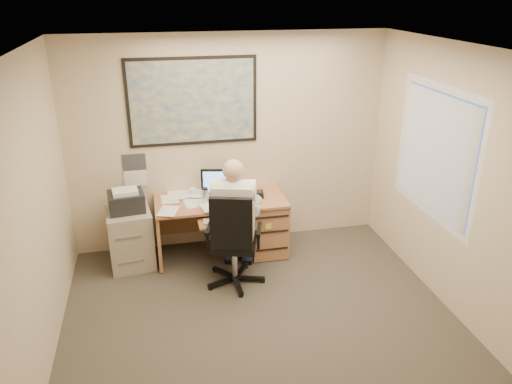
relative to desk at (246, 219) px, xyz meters
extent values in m
cube|color=#3D372F|center=(-0.14, -1.90, -0.44)|extent=(4.00, 4.50, 0.00)
cube|color=white|center=(-0.14, -1.90, 2.26)|extent=(4.00, 4.50, 0.00)
cube|color=beige|center=(-0.14, 0.35, 0.91)|extent=(4.00, 0.00, 2.70)
cube|color=beige|center=(-2.14, -1.90, 0.91)|extent=(0.00, 4.50, 2.70)
cube|color=beige|center=(1.86, -1.90, 0.91)|extent=(0.00, 4.50, 2.70)
cube|color=#B5754D|center=(-0.33, -0.02, 0.29)|extent=(1.60, 0.75, 0.03)
cube|color=#B9794B|center=(0.25, -0.02, -0.08)|extent=(0.45, 0.70, 0.70)
cube|color=#B9794B|center=(-1.11, -0.02, -0.08)|extent=(0.04, 0.70, 0.70)
cube|color=#B9794B|center=(-0.33, 0.32, 0.01)|extent=(1.55, 0.03, 0.55)
cylinder|color=black|center=(-0.33, 0.13, 0.32)|extent=(0.17, 0.17, 0.02)
cube|color=black|center=(-0.33, 0.11, 0.50)|extent=(0.43, 0.12, 0.32)
cube|color=#558FE7|center=(-0.33, 0.08, 0.50)|extent=(0.37, 0.08, 0.27)
cube|color=#B5754D|center=(-0.38, -0.47, 0.22)|extent=(0.55, 0.30, 0.02)
cube|color=beige|center=(-0.38, -0.47, 0.24)|extent=(0.43, 0.14, 0.02)
cube|color=black|center=(0.11, -0.01, 0.33)|extent=(0.23, 0.22, 0.05)
cylinder|color=silver|center=(-0.52, -0.10, 0.40)|extent=(0.08, 0.08, 0.19)
cylinder|color=white|center=(-0.65, 0.19, 0.36)|extent=(0.08, 0.08, 0.09)
cube|color=white|center=(-0.78, -0.02, 0.32)|extent=(0.60, 0.56, 0.03)
cube|color=#1E4C93|center=(-0.58, 0.33, 1.46)|extent=(1.56, 0.03, 1.06)
cube|color=white|center=(-1.33, 0.34, 0.64)|extent=(0.28, 0.01, 0.42)
cube|color=#A29482|center=(-1.45, -0.02, -0.08)|extent=(0.58, 0.67, 0.71)
cube|color=black|center=(-1.45, -0.02, 0.38)|extent=(0.45, 0.40, 0.22)
cube|color=white|center=(-1.45, -0.04, 0.52)|extent=(0.31, 0.26, 0.05)
cylinder|color=silver|center=(-0.28, -0.71, -0.17)|extent=(0.06, 0.06, 0.43)
cube|color=black|center=(-0.28, -0.71, 0.07)|extent=(0.62, 0.62, 0.08)
cube|color=black|center=(-0.21, -0.95, 0.42)|extent=(0.45, 0.19, 0.59)
camera|label=1|loc=(-1.09, -5.62, 2.75)|focal=35.00mm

